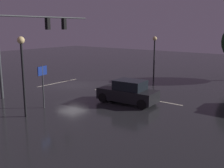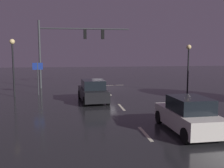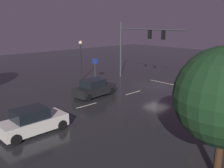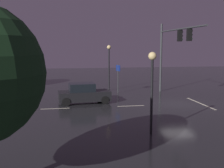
# 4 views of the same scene
# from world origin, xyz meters

# --- Properties ---
(ground_plane) EXTENTS (80.00, 80.00, 0.00)m
(ground_plane) POSITION_xyz_m (0.00, 0.00, 0.00)
(ground_plane) COLOR #232326
(traffic_signal_assembly) EXTENTS (9.60, 0.47, 7.08)m
(traffic_signal_assembly) POSITION_xyz_m (3.62, -0.81, 4.91)
(traffic_signal_assembly) COLOR #383A3D
(traffic_signal_assembly) RESTS_ON ground_plane
(lane_dash_far) EXTENTS (0.16, 2.20, 0.01)m
(lane_dash_far) POSITION_xyz_m (0.00, 4.00, 0.00)
(lane_dash_far) COLOR beige
(lane_dash_far) RESTS_ON ground_plane
(lane_dash_mid) EXTENTS (0.16, 2.20, 0.01)m
(lane_dash_mid) POSITION_xyz_m (0.00, 10.00, 0.00)
(lane_dash_mid) COLOR beige
(lane_dash_mid) RESTS_ON ground_plane
(lane_dash_near) EXTENTS (0.16, 2.20, 0.01)m
(lane_dash_near) POSITION_xyz_m (0.00, 16.00, 0.00)
(lane_dash_near) COLOR beige
(lane_dash_near) RESTS_ON ground_plane
(stop_bar) EXTENTS (5.00, 0.16, 0.01)m
(stop_bar) POSITION_xyz_m (0.00, -2.00, 0.00)
(stop_bar) COLOR beige
(stop_bar) RESTS_ON ground_plane
(car_approaching) EXTENTS (2.21, 4.48, 1.70)m
(car_approaching) POSITION_xyz_m (1.79, 7.66, 0.80)
(car_approaching) COLOR black
(car_approaching) RESTS_ON ground_plane
(car_distant) EXTENTS (1.97, 4.40, 1.70)m
(car_distant) POSITION_xyz_m (-2.11, 15.97, 0.80)
(car_distant) COLOR silver
(car_distant) RESTS_ON ground_plane
(street_lamp_left_kerb) EXTENTS (0.44, 0.44, 4.48)m
(street_lamp_left_kerb) POSITION_xyz_m (-7.31, 4.62, 3.19)
(street_lamp_left_kerb) COLOR black
(street_lamp_left_kerb) RESTS_ON ground_plane
(street_lamp_right_kerb) EXTENTS (0.44, 0.44, 4.89)m
(street_lamp_right_kerb) POSITION_xyz_m (8.25, 4.48, 3.44)
(street_lamp_right_kerb) COLOR black
(street_lamp_right_kerb) RESTS_ON ground_plane
(route_sign) EXTENTS (0.89, 0.26, 2.92)m
(route_sign) POSITION_xyz_m (6.35, 3.84, 2.10)
(route_sign) COLOR #383A3D
(route_sign) RESTS_ON ground_plane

